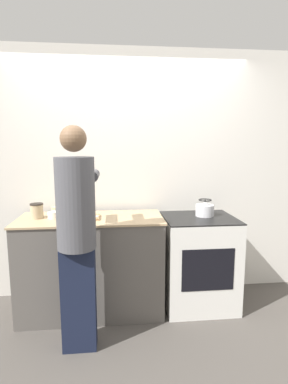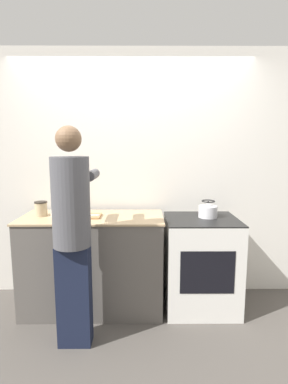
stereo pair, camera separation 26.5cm
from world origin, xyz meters
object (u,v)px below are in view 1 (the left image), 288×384
Objects in this scene: cutting_board at (83,217)px; knife at (86,216)px; bowl_prep at (58,210)px; oven at (198,261)px; kettle at (205,209)px; person at (77,231)px; canister_jar at (37,211)px.

cutting_board is 0.03m from knife.
bowl_prep is at bearing 140.89° from cutting_board.
cutting_board reaches higher than oven.
knife is 1.24× the size of kettle.
person is 7.76× the size of knife.
kettle is at bearing 7.73° from knife.
cutting_board is at bearing -39.11° from bowl_prep.
knife is (-1.10, -0.06, 0.50)m from oven.
canister_jar is (-0.43, 0.56, 0.04)m from person.
cutting_board is 2.17× the size of canister_jar.
kettle is at bearing 4.59° from cutting_board.
person is 0.78m from bowl_prep.
kettle is at bearing -4.87° from bowl_prep.
canister_jar reaches higher than oven.
person is at bearing -153.59° from oven.
canister_jar is at bearing 174.59° from knife.
knife is at bearing -176.90° from oven.
cutting_board is (-1.13, -0.05, 0.49)m from oven.
kettle is (1.19, 0.10, 0.03)m from cutting_board.
canister_jar is at bearing -132.53° from bowl_prep.
person is (-1.13, -0.56, 0.51)m from oven.
cutting_board is at bearing -6.64° from canister_jar.
canister_jar is at bearing 173.36° from cutting_board.
oven is 2.98× the size of cutting_board.
cutting_board is 2.53× the size of bowl_prep.
person reaches higher than canister_jar.
canister_jar is (-0.45, 0.06, 0.05)m from knife.
kettle is at bearing 36.27° from oven.
person reaches higher than kettle.
bowl_prep reaches higher than oven.
bowl_prep is 0.23m from canister_jar.
knife is 0.38m from bowl_prep.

